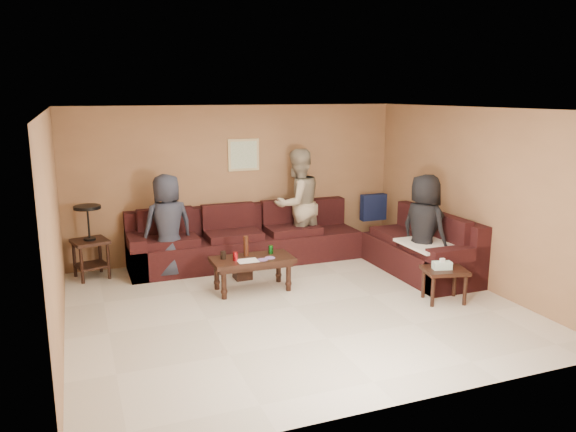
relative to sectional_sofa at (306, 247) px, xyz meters
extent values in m
plane|color=beige|center=(-0.81, -1.52, -0.33)|extent=(5.50, 5.50, 0.00)
cube|color=white|center=(-0.81, -1.52, 2.12)|extent=(5.50, 5.00, 0.10)
cube|color=#9A6E49|center=(-0.81, 0.98, 0.92)|extent=(5.50, 0.10, 2.50)
cube|color=#9A6E49|center=(-0.81, -4.02, 0.92)|extent=(5.50, 0.10, 2.50)
cube|color=#9A6E49|center=(-3.56, -1.52, 0.92)|extent=(0.10, 5.00, 2.50)
cube|color=#9A6E49|center=(1.94, -1.52, 0.92)|extent=(0.10, 5.00, 2.50)
cube|color=black|center=(-0.81, 0.53, -0.10)|extent=(3.70, 0.90, 0.45)
cube|color=black|center=(-0.81, 0.86, 0.35)|extent=(3.70, 0.24, 0.45)
cube|color=black|center=(-2.54, 0.53, -0.01)|extent=(0.24, 0.90, 0.63)
cube|color=black|center=(1.49, -0.92, -0.10)|extent=(0.90, 2.00, 0.45)
cube|color=black|center=(1.82, -0.92, 0.35)|extent=(0.24, 2.00, 0.45)
cube|color=black|center=(1.49, -1.80, -0.01)|extent=(0.90, 0.24, 0.63)
cube|color=#131A3D|center=(1.49, 0.53, 0.42)|extent=(0.45, 0.14, 0.45)
cube|color=silver|center=(1.49, -1.37, 0.25)|extent=(1.00, 0.85, 0.04)
cube|color=black|center=(-1.12, -0.73, 0.11)|extent=(1.12, 0.57, 0.06)
cube|color=black|center=(-1.12, -0.73, 0.05)|extent=(1.04, 0.49, 0.05)
cylinder|color=black|center=(-1.58, -0.93, -0.12)|extent=(0.07, 0.07, 0.41)
cylinder|color=black|center=(-0.66, -0.94, -0.12)|extent=(0.07, 0.07, 0.41)
cylinder|color=black|center=(-1.57, -0.52, -0.12)|extent=(0.07, 0.07, 0.41)
cylinder|color=black|center=(-0.66, -0.53, -0.12)|extent=(0.07, 0.07, 0.41)
cylinder|color=red|center=(-1.37, -0.78, 0.20)|extent=(0.07, 0.07, 0.12)
cylinder|color=#136C1D|center=(-0.81, -0.63, 0.20)|extent=(0.07, 0.07, 0.12)
cylinder|color=#3A190D|center=(-1.17, -0.61, 0.28)|extent=(0.07, 0.07, 0.28)
cylinder|color=black|center=(-1.50, -0.64, 0.20)|extent=(0.08, 0.08, 0.11)
cube|color=silver|center=(-1.22, -0.85, 0.14)|extent=(0.28, 0.22, 0.00)
cylinder|color=#C0438D|center=(-1.02, -0.88, 0.15)|extent=(0.14, 0.14, 0.01)
cylinder|color=#C0438D|center=(-0.89, -0.83, 0.15)|extent=(0.14, 0.14, 0.01)
cube|color=black|center=(-3.18, 0.64, 0.23)|extent=(0.58, 0.58, 0.05)
cube|color=black|center=(-3.18, 0.64, -0.13)|extent=(0.51, 0.51, 0.03)
cylinder|color=black|center=(-3.32, 0.41, -0.05)|extent=(0.05, 0.05, 0.56)
cylinder|color=black|center=(-2.95, 0.50, -0.05)|extent=(0.05, 0.05, 0.56)
cylinder|color=black|center=(-3.41, 0.78, -0.05)|extent=(0.05, 0.05, 0.56)
cylinder|color=black|center=(-3.04, 0.87, -0.05)|extent=(0.05, 0.05, 0.56)
cylinder|color=black|center=(-3.18, 0.64, 0.27)|extent=(0.17, 0.17, 0.03)
cylinder|color=black|center=(-3.18, 0.64, 0.51)|extent=(0.03, 0.03, 0.46)
cylinder|color=black|center=(-3.18, 0.64, 0.74)|extent=(0.38, 0.38, 0.05)
cube|color=black|center=(1.10, -2.04, 0.10)|extent=(0.63, 0.56, 0.05)
cylinder|color=black|center=(0.85, -2.15, -0.11)|extent=(0.05, 0.05, 0.42)
cylinder|color=black|center=(1.27, -2.26, -0.11)|extent=(0.05, 0.05, 0.42)
cylinder|color=black|center=(0.93, -1.83, -0.11)|extent=(0.05, 0.05, 0.42)
cylinder|color=black|center=(1.35, -1.93, -0.11)|extent=(0.05, 0.05, 0.42)
cube|color=white|center=(1.05, -2.04, 0.17)|extent=(0.26, 0.17, 0.10)
cube|color=silver|center=(1.05, -2.04, 0.24)|extent=(0.06, 0.04, 0.05)
cube|color=black|center=(-1.11, -0.21, -0.18)|extent=(0.25, 0.25, 0.29)
cube|color=#C9B67E|center=(-0.71, 0.96, 1.37)|extent=(0.52, 0.03, 0.52)
cube|color=silver|center=(-0.71, 0.95, 1.37)|extent=(0.44, 0.01, 0.44)
imported|color=#282B37|center=(-2.09, 0.30, 0.45)|extent=(0.84, 0.63, 1.55)
imported|color=tan|center=(0.06, 0.53, 0.58)|extent=(1.04, 0.91, 1.81)
imported|color=black|center=(1.28, -1.27, 0.46)|extent=(0.69, 0.88, 1.58)
camera|label=1|loc=(-3.32, -7.83, 2.36)|focal=35.00mm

